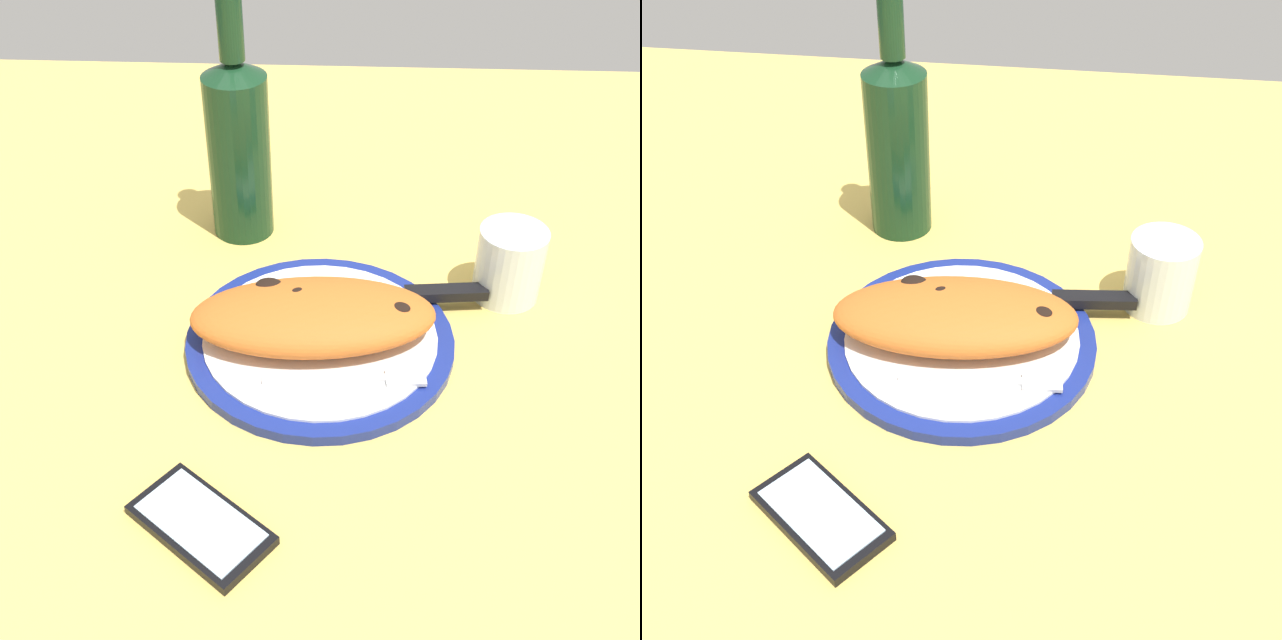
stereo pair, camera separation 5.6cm
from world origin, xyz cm
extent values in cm
cube|color=#DBB756|center=(0.00, 0.00, -1.50)|extent=(150.00, 150.00, 3.00)
cylinder|color=navy|center=(0.00, 0.00, 0.63)|extent=(28.42, 28.42, 1.26)
cylinder|color=white|center=(0.00, 0.00, 1.41)|extent=(24.81, 24.81, 0.30)
ellipsoid|color=#C16023|center=(-0.70, 0.06, 4.02)|extent=(26.52, 14.32, 4.92)
ellipsoid|color=black|center=(8.13, 0.20, 5.52)|extent=(2.48, 2.01, 0.80)
ellipsoid|color=black|center=(-2.43, 1.26, 6.04)|extent=(2.73, 2.56, 0.77)
ellipsoid|color=black|center=(-5.47, 2.90, 5.63)|extent=(3.45, 3.06, 1.05)
cube|color=silver|center=(0.71, -6.92, 1.76)|extent=(12.29, 1.77, 0.40)
cube|color=silver|center=(8.82, -6.35, 1.76)|extent=(4.15, 2.48, 0.40)
cube|color=silver|center=(1.71, 5.79, 1.76)|extent=(15.03, 3.17, 0.40)
cube|color=black|center=(13.72, 7.06, 2.16)|extent=(9.38, 2.96, 1.20)
cube|color=black|center=(-8.90, -23.75, 0.50)|extent=(13.55, 12.52, 1.00)
cube|color=silver|center=(-8.90, -23.75, 1.08)|extent=(11.80, 10.86, 0.16)
cylinder|color=silver|center=(20.77, 10.03, 4.30)|extent=(7.58, 7.58, 8.60)
cylinder|color=silver|center=(20.77, 10.03, 2.04)|extent=(6.97, 6.97, 3.68)
cylinder|color=#14381E|center=(-10.79, 22.07, 10.17)|extent=(7.60, 7.60, 20.35)
cone|color=#14381E|center=(-10.79, 22.07, 21.30)|extent=(7.60, 7.60, 1.90)
cylinder|color=#14381E|center=(-10.79, 22.07, 25.99)|extent=(2.89, 2.89, 7.49)
camera|label=1|loc=(3.13, -63.97, 57.16)|focal=45.10mm
camera|label=2|loc=(8.66, -63.46, 57.16)|focal=45.10mm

